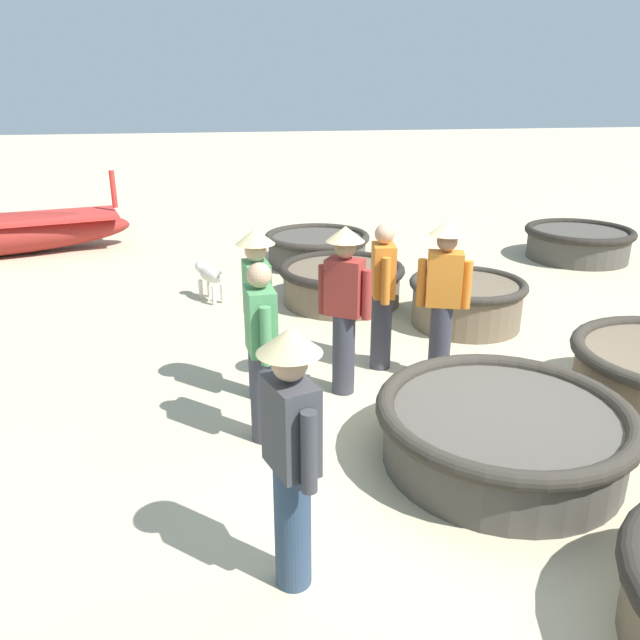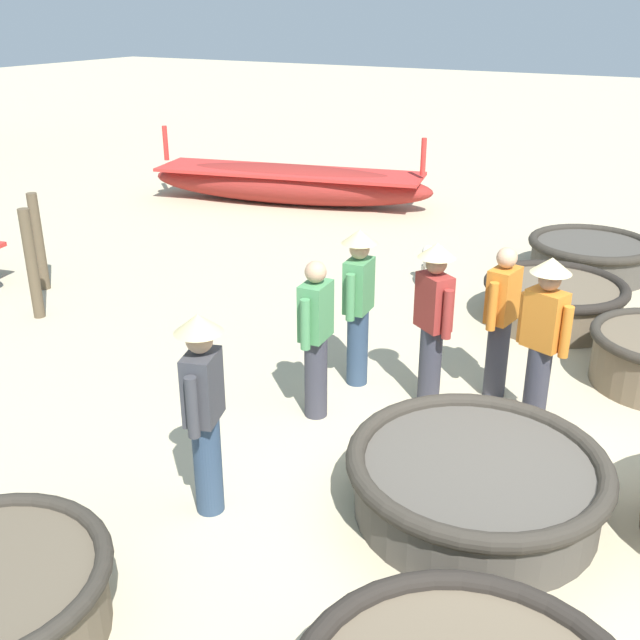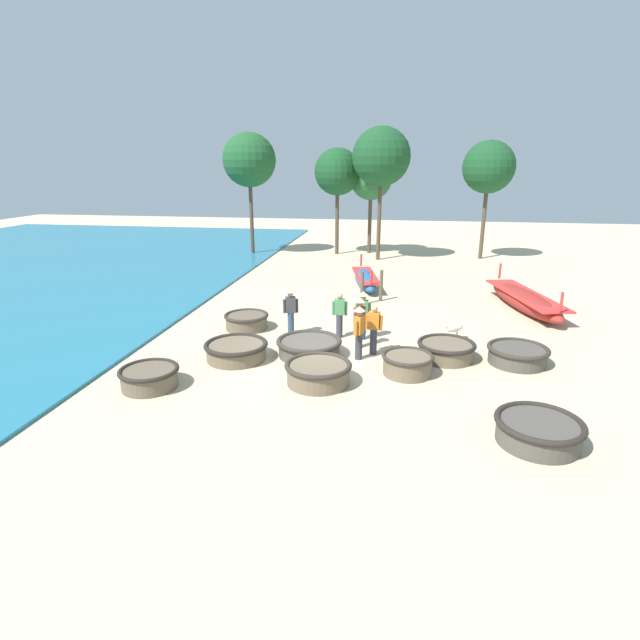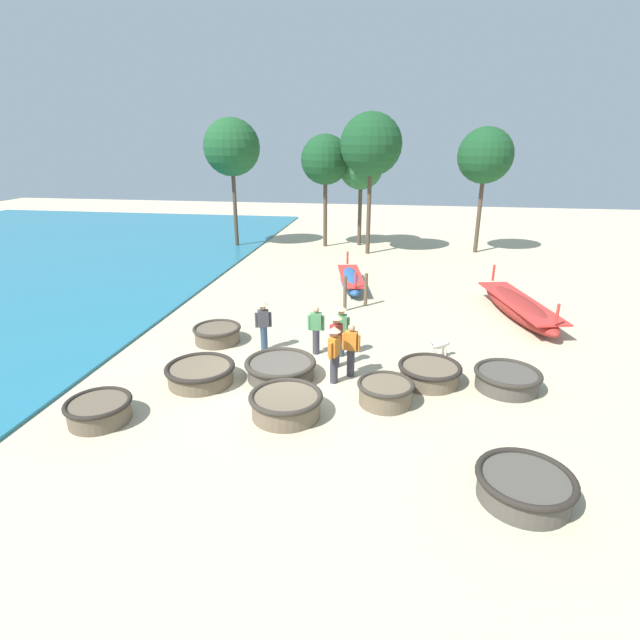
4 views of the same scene
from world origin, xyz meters
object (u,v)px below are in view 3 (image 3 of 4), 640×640
Objects in this scene: coracle_tilted at (318,372)px; fisherman_crouching at (374,329)px; coracle_weathered at (309,346)px; tree_center at (489,167)px; tree_tall_back at (371,179)px; fisherman_by_coracle at (363,312)px; coracle_front_right at (446,350)px; coracle_center at (149,377)px; fisherman_standing_left at (291,308)px; coracle_upturned at (408,364)px; long_boat_green_hull at (365,279)px; fisherman_standing_right at (340,314)px; coracle_nearest at (236,350)px; tree_right_mid at (381,157)px; tree_left_mid at (249,160)px; coracle_far_right at (539,430)px; fisherman_hauling at (359,319)px; coracle_far_left at (247,321)px; mooring_post_inland at (381,286)px; long_boat_ochre_hull at (525,300)px; fisherman_with_hat at (359,329)px; dog at (455,329)px; mooring_post_shoreline at (362,288)px; coracle_beside_post at (518,354)px.

coracle_tilted is 1.16× the size of fisherman_crouching.
tree_center is at bearing 67.05° from coracle_weathered.
fisherman_by_coracle is at bearing -87.02° from tree_tall_back.
coracle_front_right is at bearing -28.00° from fisherman_by_coracle.
fisherman_standing_left reaches higher than coracle_center.
coracle_upturned is 10.56m from long_boat_green_hull.
fisherman_standing_right is at bearing 46.78° from coracle_center.
coracle_tilted is 2.83m from fisherman_crouching.
coracle_nearest is 2.23m from coracle_weathered.
tree_right_mid is (0.71, -2.42, 1.34)m from tree_tall_back.
tree_left_mid is at bearing 123.08° from coracle_front_right.
fisherman_crouching is (1.95, 0.44, 0.54)m from coracle_weathered.
fisherman_crouching is at bearing 128.69° from coracle_far_right.
fisherman_hauling is (-2.70, 0.59, 0.66)m from coracle_front_right.
mooring_post_inland is (4.61, 4.61, 0.38)m from coracle_far_left.
long_boat_ochre_hull is 3.51× the size of fisherman_standing_left.
coracle_front_right is (7.94, 3.32, -0.00)m from coracle_center.
coracle_weathered is 7.13m from mooring_post_inland.
tree_left_mid is at bearing 110.93° from fisherman_standing_left.
fisherman_standing_right is 18.30m from tree_center.
coracle_front_right is 0.40× the size of long_boat_green_hull.
coracle_weathered is 0.27× the size of tree_left_mid.
coracle_front_right is 1.05× the size of fisherman_with_hat.
coracle_weathered is 3.26× the size of dog.
dog is (6.72, 2.84, 0.07)m from coracle_nearest.
fisherman_standing_left reaches higher than long_boat_green_hull.
tree_right_mid reaches higher than coracle_far_right.
long_boat_ochre_hull is at bearing 49.59° from coracle_tilted.
coracle_upturned is at bearing -29.63° from coracle_far_left.
fisherman_crouching is at bearing -146.56° from dog.
tree_right_mid is (-1.68, 17.73, 5.76)m from coracle_upturned.
tree_right_mid is at bearing 87.86° from coracle_tilted.
tree_tall_back is at bearing 96.76° from coracle_upturned.
coracle_far_left is 16.11m from tree_right_mid.
coracle_center is at bearing -148.46° from dog.
fisherman_standing_left reaches higher than mooring_post_shoreline.
mooring_post_inland is at bearing 85.45° from fisherman_by_coracle.
long_boat_ochre_hull is (4.76, 7.39, 0.08)m from coracle_upturned.
coracle_beside_post is 1.32× the size of mooring_post_inland.
coracle_weathered is at bearing -112.95° from tree_center.
fisherman_hauling is 16.59m from tree_right_mid.
long_boat_ochre_hull is 3.51× the size of fisherman_with_hat.
coracle_front_right is 0.25× the size of tree_center.
coracle_far_left is 1.89m from fisherman_standing_left.
fisherman_standing_right reaches higher than long_boat_green_hull.
fisherman_crouching is (5.72, 3.39, 0.54)m from coracle_center.
coracle_far_left is (-0.57, 2.91, 0.00)m from coracle_nearest.
coracle_tilted is at bearing 156.11° from coracle_far_right.
tree_tall_back is (-7.15, 12.76, 4.35)m from long_boat_ochre_hull.
tree_left_mid is at bearing 143.16° from long_boat_ochre_hull.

